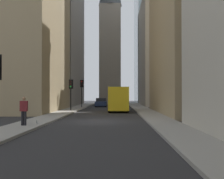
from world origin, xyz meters
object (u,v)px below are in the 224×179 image
delivery_truck (118,99)px  traffic_light_far_junction (82,87)px  sedan_navy (101,103)px  discarded_bottle (37,122)px  traffic_light_midblock (71,88)px  pedestrian (24,110)px

delivery_truck → traffic_light_far_junction: size_ratio=1.62×
sedan_navy → discarded_bottle: bearing=175.1°
traffic_light_midblock → discarded_bottle: bearing=-178.6°
delivery_truck → discarded_bottle: 16.47m
traffic_light_midblock → traffic_light_far_junction: traffic_light_far_junction is taller
sedan_navy → traffic_light_midblock: traffic_light_midblock is taller
traffic_light_far_junction → discarded_bottle: traffic_light_far_junction is taller
pedestrian → discarded_bottle: pedestrian is taller
delivery_truck → pedestrian: 17.54m
discarded_bottle → delivery_truck: bearing=-18.8°
delivery_truck → sedan_navy: delivery_truck is taller
sedan_navy → discarded_bottle: size_ratio=15.93×
delivery_truck → pedestrian: delivery_truck is taller
pedestrian → traffic_light_midblock: bearing=-0.5°
traffic_light_midblock → traffic_light_far_junction: (7.45, -0.38, 0.25)m
sedan_navy → traffic_light_far_junction: 6.52m
traffic_light_far_junction → pedestrian: size_ratio=2.27×
sedan_navy → pedestrian: bearing=174.2°
sedan_navy → traffic_light_midblock: size_ratio=1.17×
delivery_truck → traffic_light_midblock: bearing=86.6°
sedan_navy → traffic_light_far_junction: (-5.52, 2.50, 2.41)m
delivery_truck → traffic_light_midblock: (0.34, 5.68, 1.36)m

